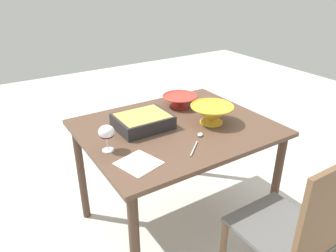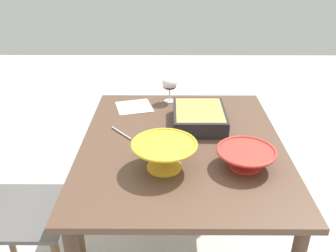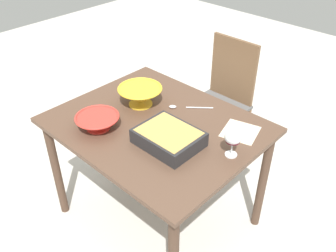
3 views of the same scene
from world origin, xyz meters
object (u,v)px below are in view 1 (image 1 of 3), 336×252
casserole_dish (143,121)px  mixing_bowl (180,100)px  dining_table (176,140)px  napkin (139,163)px  chair (297,232)px  wine_glass (107,133)px  serving_spoon (198,139)px  small_bowl (212,113)px

casserole_dish → mixing_bowl: bearing=23.0°
dining_table → napkin: (-0.39, -0.25, 0.10)m
chair → casserole_dish: chair is taller
wine_glass → chair: bearing=-52.1°
mixing_bowl → casserole_dish: bearing=-157.0°
chair → napkin: 0.81m
serving_spoon → casserole_dish: bearing=120.3°
small_bowl → dining_table: bearing=159.7°
dining_table → napkin: bearing=-147.0°
wine_glass → casserole_dish: (0.29, 0.15, -0.06)m
chair → mixing_bowl: 1.11m
small_bowl → serving_spoon: size_ratio=1.26×
casserole_dish → small_bowl: size_ratio=1.20×
wine_glass → mixing_bowl: size_ratio=0.60×
chair → napkin: size_ratio=5.08×
chair → small_bowl: (0.08, 0.74, 0.31)m
wine_glass → casserole_dish: 0.33m
wine_glass → serving_spoon: (0.47, -0.16, -0.09)m
casserole_dish → mixing_bowl: 0.41m
wine_glass → dining_table: bearing=7.0°
chair → mixing_bowl: size_ratio=3.92×
wine_glass → small_bowl: bearing=-1.7°
mixing_bowl → napkin: (-0.58, -0.50, -0.04)m
wine_glass → casserole_dish: bearing=27.2°
mixing_bowl → napkin: bearing=-139.4°
serving_spoon → wine_glass: bearing=160.9°
dining_table → mixing_bowl: bearing=51.7°
dining_table → napkin: napkin is taller
dining_table → small_bowl: bearing=-20.3°
napkin → dining_table: bearing=33.0°
small_bowl → napkin: (-0.60, -0.17, -0.06)m
mixing_bowl → serving_spoon: size_ratio=1.15×
casserole_dish → mixing_bowl: (0.38, 0.16, -0.00)m
casserole_dish → small_bowl: 0.42m
dining_table → serving_spoon: size_ratio=5.32×
small_bowl → serving_spoon: (-0.21, -0.14, -0.06)m
wine_glass → mixing_bowl: wine_glass is taller
small_bowl → napkin: 0.62m
serving_spoon → napkin: serving_spoon is taller
casserole_dish → serving_spoon: casserole_dish is taller
mixing_bowl → small_bowl: bearing=-87.9°
dining_table → casserole_dish: (-0.18, 0.09, 0.14)m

